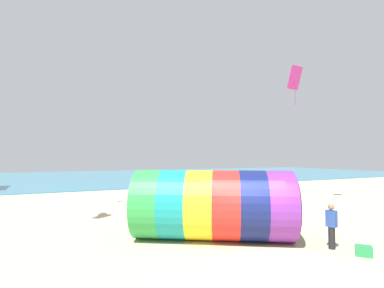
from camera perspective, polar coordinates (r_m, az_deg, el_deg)
The scene contains 8 objects.
ground_plane at distance 11.83m, azimuth 10.90°, elevation -19.10°, with size 120.00×120.00×0.00m, color #CCBA8C.
sea at distance 51.33m, azimuth -18.07°, elevation -6.01°, with size 120.00×40.00×0.10m, color teal.
giant_inflatable_tube at distance 12.64m, azimuth 4.11°, elevation -11.45°, with size 6.94×5.76×2.83m.
kite_handler at distance 12.59m, azimuth 25.04°, elevation -13.95°, with size 0.30×0.40×1.65m.
kite_magenta_diamond at distance 22.14m, azimuth 19.00°, elevation 11.79°, with size 1.15×0.62×2.66m.
bystander_near_water at distance 21.94m, azimuth 16.89°, elevation -8.88°, with size 0.42×0.35×1.73m.
bystander_mid_beach at distance 26.01m, azimuth 14.75°, elevation -8.06°, with size 0.41×0.33×1.58m.
cooler_box at distance 12.35m, azimuth 29.89°, elevation -17.24°, with size 0.52×0.36×0.36m, color #268C4C.
Camera 1 is at (-6.70, -9.13, 3.42)m, focal length 28.00 mm.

